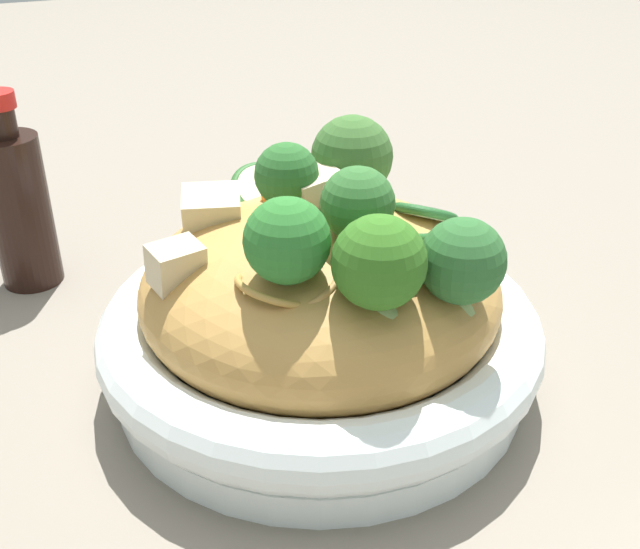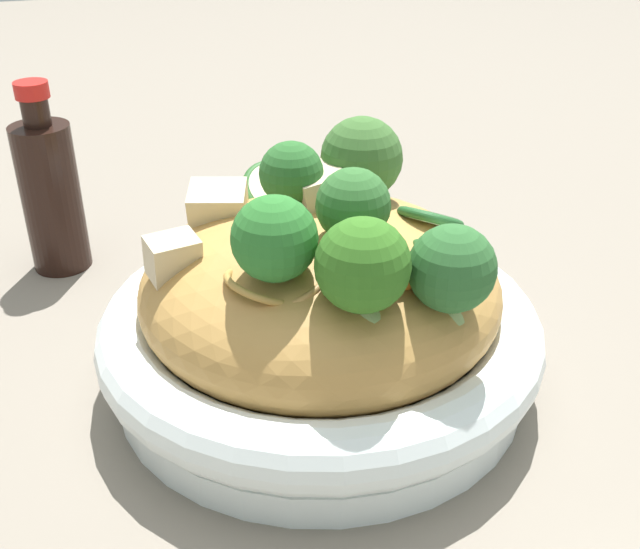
# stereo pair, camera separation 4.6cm
# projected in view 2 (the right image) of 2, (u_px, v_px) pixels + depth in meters

# --- Properties ---
(ground_plane) EXTENTS (3.00, 3.00, 0.00)m
(ground_plane) POSITION_uv_depth(u_px,v_px,m) (320.00, 377.00, 0.50)
(ground_plane) COLOR slate
(serving_bowl) EXTENTS (0.28, 0.28, 0.06)m
(serving_bowl) POSITION_uv_depth(u_px,v_px,m) (320.00, 338.00, 0.49)
(serving_bowl) COLOR white
(serving_bowl) RESTS_ON ground_plane
(noodle_heap) EXTENTS (0.22, 0.22, 0.09)m
(noodle_heap) POSITION_uv_depth(u_px,v_px,m) (320.00, 288.00, 0.47)
(noodle_heap) COLOR #B88744
(noodle_heap) RESTS_ON serving_bowl
(broccoli_florets) EXTENTS (0.18, 0.15, 0.07)m
(broccoli_florets) POSITION_uv_depth(u_px,v_px,m) (352.00, 216.00, 0.42)
(broccoli_florets) COLOR #96BC6D
(broccoli_florets) RESTS_ON serving_bowl
(carrot_coins) EXTENTS (0.17, 0.08, 0.04)m
(carrot_coins) POSITION_uv_depth(u_px,v_px,m) (327.00, 210.00, 0.47)
(carrot_coins) COLOR orange
(carrot_coins) RESTS_ON serving_bowl
(zucchini_slices) EXTENTS (0.15, 0.13, 0.04)m
(zucchini_slices) POSITION_uv_depth(u_px,v_px,m) (358.00, 209.00, 0.47)
(zucchini_slices) COLOR beige
(zucchini_slices) RESTS_ON serving_bowl
(chicken_chunks) EXTENTS (0.08, 0.13, 0.05)m
(chicken_chunks) POSITION_uv_depth(u_px,v_px,m) (253.00, 211.00, 0.46)
(chicken_chunks) COLOR beige
(chicken_chunks) RESTS_ON serving_bowl
(soy_sauce_bottle) EXTENTS (0.05, 0.05, 0.15)m
(soy_sauce_bottle) POSITION_uv_depth(u_px,v_px,m) (51.00, 193.00, 0.60)
(soy_sauce_bottle) COLOR black
(soy_sauce_bottle) RESTS_ON ground_plane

